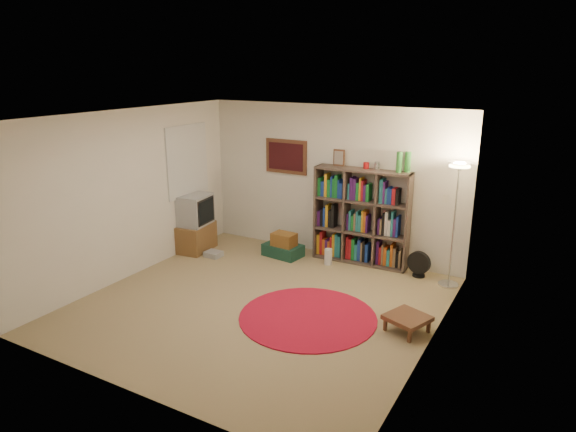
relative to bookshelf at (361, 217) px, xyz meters
The scene contains 12 objects.
room 2.27m from the bookshelf, 106.53° to the right, with size 4.54×4.54×2.54m.
bookshelf is the anchor object (origin of this frame).
floor_lamp 1.72m from the bookshelf, 11.25° to the right, with size 0.43×0.43×1.83m.
floor_fan 1.18m from the bookshelf, 10.68° to the right, with size 0.36×0.21×0.41m.
tv_stand 2.84m from the bookshelf, 160.85° to the right, with size 0.55×0.73×0.99m.
dvd_box 2.54m from the bookshelf, 154.86° to the right, with size 0.28×0.23×0.09m.
suitcase 1.44m from the bookshelf, 160.28° to the right, with size 0.67×0.48×0.20m.
wicker_basket 1.33m from the bookshelf, 157.95° to the right, with size 0.40×0.30×0.22m.
duffel_bag 0.88m from the bookshelf, behind, with size 0.44×0.38×0.27m.
paper_towel 0.83m from the bookshelf, 133.15° to the right, with size 0.15×0.15×0.26m.
red_rug 2.32m from the bookshelf, 85.66° to the right, with size 1.76×1.76×0.02m.
side_table 2.43m from the bookshelf, 54.49° to the right, with size 0.59×0.59×0.21m.
Camera 1 is at (3.41, -5.30, 3.10)m, focal length 32.00 mm.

